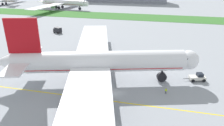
{
  "coord_description": "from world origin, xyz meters",
  "views": [
    {
      "loc": [
        9.97,
        -46.17,
        28.44
      ],
      "look_at": [
        -3.19,
        9.85,
        3.95
      ],
      "focal_mm": 34.35,
      "sensor_mm": 36.0,
      "label": 1
    }
  ],
  "objects_px": {
    "airliner_foreground": "(96,62)",
    "service_truck_baggage_loader": "(58,30)",
    "parked_airliner_far_centre": "(63,2)",
    "pushback_tug": "(198,77)",
    "ground_crew_wingwalker_port": "(166,90)",
    "parked_airliner_far_left": "(2,0)"
  },
  "relations": [
    {
      "from": "pushback_tug",
      "to": "parked_airliner_far_centre",
      "type": "distance_m",
      "value": 144.48
    },
    {
      "from": "pushback_tug",
      "to": "parked_airliner_far_left",
      "type": "xyz_separation_m",
      "value": [
        -158.87,
        119.63,
        3.73
      ]
    },
    {
      "from": "airliner_foreground",
      "to": "service_truck_baggage_loader",
      "type": "xyz_separation_m",
      "value": [
        -34.94,
        46.48,
        -4.67
      ]
    },
    {
      "from": "service_truck_baggage_loader",
      "to": "parked_airliner_far_centre",
      "type": "bearing_deg",
      "value": 113.1
    },
    {
      "from": "pushback_tug",
      "to": "parked_airliner_far_centre",
      "type": "relative_size",
      "value": 0.08
    },
    {
      "from": "parked_airliner_far_left",
      "to": "parked_airliner_far_centre",
      "type": "distance_m",
      "value": 66.52
    },
    {
      "from": "pushback_tug",
      "to": "service_truck_baggage_loader",
      "type": "bearing_deg",
      "value": 148.16
    },
    {
      "from": "ground_crew_wingwalker_port",
      "to": "service_truck_baggage_loader",
      "type": "distance_m",
      "value": 72.13
    },
    {
      "from": "parked_airliner_far_centre",
      "to": "pushback_tug",
      "type": "bearing_deg",
      "value": -49.93
    },
    {
      "from": "parked_airliner_far_centre",
      "to": "parked_airliner_far_left",
      "type": "bearing_deg",
      "value": 172.13
    },
    {
      "from": "airliner_foreground",
      "to": "ground_crew_wingwalker_port",
      "type": "xyz_separation_m",
      "value": [
        18.69,
        -1.75,
        -5.22
      ]
    },
    {
      "from": "ground_crew_wingwalker_port",
      "to": "parked_airliner_far_left",
      "type": "xyz_separation_m",
      "value": [
        -150.16,
        129.15,
        3.8
      ]
    },
    {
      "from": "airliner_foreground",
      "to": "parked_airliner_far_centre",
      "type": "bearing_deg",
      "value": 119.0
    },
    {
      "from": "airliner_foreground",
      "to": "service_truck_baggage_loader",
      "type": "relative_size",
      "value": 17.3
    },
    {
      "from": "airliner_foreground",
      "to": "ground_crew_wingwalker_port",
      "type": "relative_size",
      "value": 55.49
    },
    {
      "from": "airliner_foreground",
      "to": "ground_crew_wingwalker_port",
      "type": "bearing_deg",
      "value": -5.36
    },
    {
      "from": "airliner_foreground",
      "to": "service_truck_baggage_loader",
      "type": "height_order",
      "value": "airliner_foreground"
    },
    {
      "from": "airliner_foreground",
      "to": "parked_airliner_far_centre",
      "type": "relative_size",
      "value": 1.14
    },
    {
      "from": "parked_airliner_far_left",
      "to": "parked_airliner_far_centre",
      "type": "relative_size",
      "value": 0.81
    },
    {
      "from": "airliner_foreground",
      "to": "parked_airliner_far_centre",
      "type": "height_order",
      "value": "airliner_foreground"
    },
    {
      "from": "service_truck_baggage_loader",
      "to": "parked_airliner_far_centre",
      "type": "height_order",
      "value": "parked_airliner_far_centre"
    },
    {
      "from": "pushback_tug",
      "to": "service_truck_baggage_loader",
      "type": "xyz_separation_m",
      "value": [
        -62.33,
        38.7,
        0.49
      ]
    }
  ]
}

